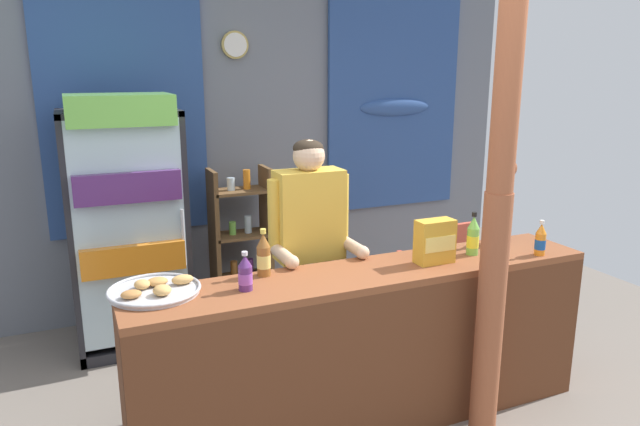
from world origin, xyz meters
name	(u,v)px	position (x,y,z in m)	size (l,w,h in m)	color
ground_plane	(331,378)	(0.00, 1.04, 0.00)	(6.77, 6.77, 0.00)	slate
back_wall_curtained	(256,137)	(0.02, 2.65, 1.44)	(4.87, 0.22, 2.79)	slate
stall_counter	(377,340)	(-0.01, 0.42, 0.56)	(2.67, 0.47, 0.93)	brown
timber_post	(499,203)	(0.54, 0.17, 1.33)	(0.17, 0.15, 2.77)	#995133
drink_fridge	(126,211)	(-1.12, 2.09, 1.02)	(0.80, 0.69, 1.84)	#232328
bottle_shelf_rack	(241,239)	(-0.22, 2.34, 0.64)	(0.48, 0.28, 1.23)	brown
plastic_lawn_chair	(439,266)	(1.13, 1.47, 0.49)	(0.46, 0.46, 0.86)	#E5563D
shopkeeper	(310,238)	(-0.17, 0.98, 1.01)	(0.52, 0.42, 1.60)	#28282D
soda_bottle_water	(501,221)	(0.99, 0.65, 1.07)	(0.10, 0.10, 0.34)	silver
soda_bottle_orange_soda	(540,240)	(1.05, 0.36, 1.02)	(0.06, 0.06, 0.21)	orange
soda_bottle_lime_soda	(473,237)	(0.69, 0.53, 1.04)	(0.07, 0.07, 0.26)	#75C64C
soda_bottle_grape_soda	(245,274)	(-0.72, 0.51, 1.01)	(0.07, 0.07, 0.20)	#56286B
soda_bottle_iced_tea	(264,256)	(-0.56, 0.68, 1.04)	(0.07, 0.07, 0.26)	brown
snack_box_choco_powder	(435,241)	(0.39, 0.49, 1.05)	(0.22, 0.11, 0.25)	gold
pastry_tray	(155,289)	(-1.14, 0.65, 0.95)	(0.45, 0.45, 0.07)	#BCBCC1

